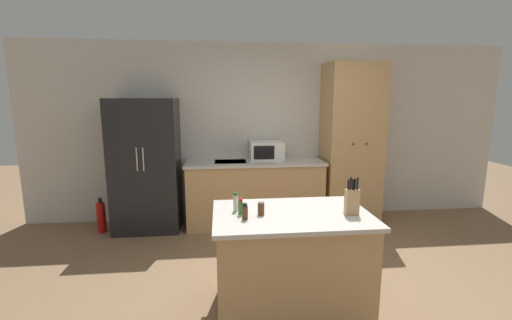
{
  "coord_description": "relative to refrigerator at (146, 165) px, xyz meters",
  "views": [
    {
      "loc": [
        -0.76,
        -2.76,
        1.81
      ],
      "look_at": [
        -0.32,
        1.4,
        1.05
      ],
      "focal_mm": 24.0,
      "sensor_mm": 36.0,
      "label": 1
    }
  ],
  "objects": [
    {
      "name": "back_counter",
      "position": [
        1.5,
        0.01,
        -0.44
      ],
      "size": [
        1.95,
        0.67,
        0.93
      ],
      "color": "tan",
      "rests_on": "ground_plane"
    },
    {
      "name": "ground_plane",
      "position": [
        1.77,
        -1.97,
        -0.9
      ],
      "size": [
        14.0,
        14.0,
        0.0
      ],
      "primitive_type": "plane",
      "color": "#846647"
    },
    {
      "name": "pantry_cabinet",
      "position": [
        2.91,
        0.03,
        0.24
      ],
      "size": [
        0.79,
        0.64,
        2.3
      ],
      "color": "tan",
      "rests_on": "ground_plane"
    },
    {
      "name": "microwave",
      "position": [
        1.67,
        0.11,
        0.16
      ],
      "size": [
        0.48,
        0.4,
        0.27
      ],
      "color": "white",
      "rests_on": "back_counter"
    },
    {
      "name": "spice_bottle_green_herb",
      "position": [
        1.17,
        -2.09,
        0.04
      ],
      "size": [
        0.04,
        0.04,
        0.14
      ],
      "color": "#337033",
      "rests_on": "kitchen_island"
    },
    {
      "name": "wall_back",
      "position": [
        1.77,
        0.36,
        0.4
      ],
      "size": [
        7.2,
        0.06,
        2.6
      ],
      "color": "beige",
      "rests_on": "ground_plane"
    },
    {
      "name": "kitchen_island",
      "position": [
        1.59,
        -2.09,
        -0.46
      ],
      "size": [
        1.29,
        0.84,
        0.88
      ],
      "color": "tan",
      "rests_on": "ground_plane"
    },
    {
      "name": "spice_bottle_tall_dark",
      "position": [
        1.19,
        -2.2,
        0.04
      ],
      "size": [
        0.05,
        0.05,
        0.13
      ],
      "color": "#563319",
      "rests_on": "kitchen_island"
    },
    {
      "name": "spice_bottle_short_red",
      "position": [
        1.13,
        -1.99,
        0.05
      ],
      "size": [
        0.04,
        0.04,
        0.16
      ],
      "color": "beige",
      "rests_on": "kitchen_island"
    },
    {
      "name": "fire_extinguisher",
      "position": [
        -0.62,
        -0.09,
        -0.69
      ],
      "size": [
        0.11,
        0.11,
        0.48
      ],
      "color": "red",
      "rests_on": "ground_plane"
    },
    {
      "name": "spice_bottle_amber_oil",
      "position": [
        1.33,
        -2.11,
        0.03
      ],
      "size": [
        0.05,
        0.05,
        0.12
      ],
      "color": "#563319",
      "rests_on": "kitchen_island"
    },
    {
      "name": "knife_block",
      "position": [
        2.06,
        -2.19,
        0.09
      ],
      "size": [
        0.11,
        0.06,
        0.31
      ],
      "color": "tan",
      "rests_on": "kitchen_island"
    },
    {
      "name": "refrigerator",
      "position": [
        0.0,
        0.0,
        0.0
      ],
      "size": [
        0.88,
        0.69,
        1.81
      ],
      "color": "black",
      "rests_on": "ground_plane"
    }
  ]
}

